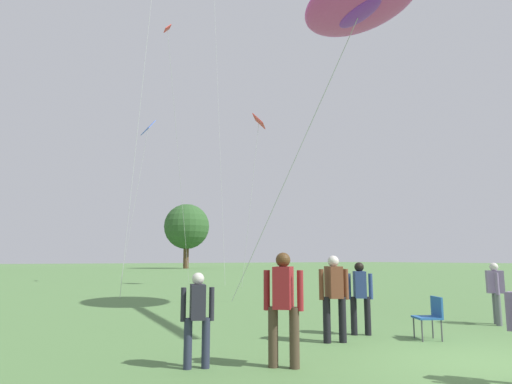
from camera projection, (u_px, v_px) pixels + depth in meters
The scene contains 12 objects.
ground_plane at pixel (491, 363), 7.04m from camera, with size 300.00×300.00×0.00m, color #517A42.
big_show_kite at pixel (363, 0), 14.84m from camera, with size 3.81×14.16×10.59m.
person_navy_jacket at pixel (360, 293), 9.76m from camera, with size 0.47×0.46×1.55m.
person_grey_haired_man at pixel (197, 312), 6.81m from camera, with size 0.49×0.41×1.42m.
person_child_front at pixel (334, 292), 8.90m from camera, with size 0.57×0.49×1.69m.
person_photographer at pixel (495, 289), 11.23m from camera, with size 0.43×0.44×1.53m.
person_tall_center at pixel (283, 300), 6.89m from camera, with size 0.50×0.49×1.73m.
folding_chair at pixel (431, 314), 9.14m from camera, with size 0.65×0.65×0.86m.
small_kite_tiny_distant at pixel (148, 132), 30.78m from camera, with size 1.73×1.39×11.12m.
small_kite_streamer_purple at pixel (171, 66), 28.60m from camera, with size 3.21×2.86×16.34m.
small_kite_diamond_red at pixel (258, 127), 27.28m from camera, with size 1.44×1.20×10.36m.
tree_shrub_far at pixel (187, 227), 74.64m from camera, with size 7.50×7.50×10.68m.
Camera 1 is at (-7.02, -4.32, 1.64)m, focal length 31.40 mm.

